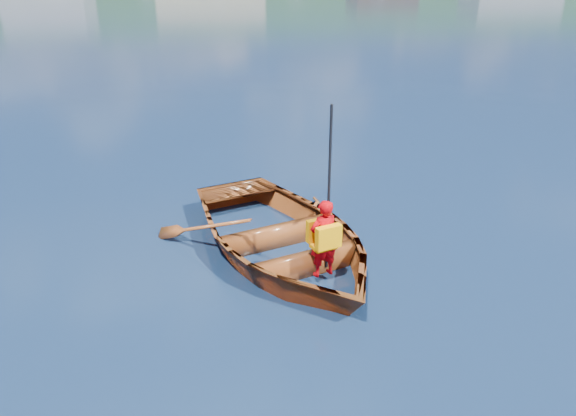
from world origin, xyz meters
name	(u,v)px	position (x,y,z in m)	size (l,w,h in m)	color
ground	(351,222)	(0.00, 0.00, 0.00)	(600.00, 600.00, 0.00)	#0F2349
rowboat	(281,237)	(-1.21, -0.91, 0.27)	(4.16, 4.84, 0.84)	brown
child_paddler	(324,237)	(-0.75, -1.70, 0.65)	(0.45, 0.44, 2.20)	#B40108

